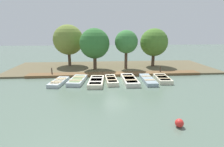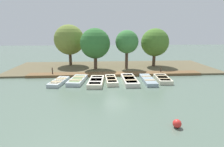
# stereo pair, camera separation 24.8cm
# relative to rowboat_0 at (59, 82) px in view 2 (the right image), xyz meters

# --- Properties ---
(ground_plane) EXTENTS (80.00, 80.00, 0.00)m
(ground_plane) POSITION_rel_rowboat_0_xyz_m (-1.05, 5.24, -0.16)
(ground_plane) COLOR #566B5B
(shore_bank) EXTENTS (8.00, 24.00, 0.18)m
(shore_bank) POSITION_rel_rowboat_0_xyz_m (-6.05, 5.24, -0.07)
(shore_bank) COLOR brown
(shore_bank) RESTS_ON ground_plane
(dock_walkway) EXTENTS (1.31, 17.85, 0.25)m
(dock_walkway) POSITION_rel_rowboat_0_xyz_m (-2.57, 5.24, -0.03)
(dock_walkway) COLOR brown
(dock_walkway) RESTS_ON ground_plane
(rowboat_0) EXTENTS (2.88, 1.49, 0.33)m
(rowboat_0) POSITION_rel_rowboat_0_xyz_m (0.00, 0.00, 0.00)
(rowboat_0) COLOR #B2BCC1
(rowboat_0) RESTS_ON ground_plane
(rowboat_1) EXTENTS (3.14, 1.64, 0.36)m
(rowboat_1) POSITION_rel_rowboat_0_xyz_m (-0.32, 1.59, 0.02)
(rowboat_1) COLOR #B2BCC1
(rowboat_1) RESTS_ON ground_plane
(rowboat_2) EXTENTS (3.27, 1.48, 0.39)m
(rowboat_2) POSITION_rel_rowboat_0_xyz_m (0.26, 3.30, 0.03)
(rowboat_2) COLOR beige
(rowboat_2) RESTS_ON ground_plane
(rowboat_3) EXTENTS (2.98, 1.07, 0.38)m
(rowboat_3) POSITION_rel_rowboat_0_xyz_m (-0.12, 4.66, 0.03)
(rowboat_3) COLOR beige
(rowboat_3) RESTS_ON ground_plane
(rowboat_4) EXTENTS (3.56, 1.21, 0.40)m
(rowboat_4) POSITION_rel_rowboat_0_xyz_m (-0.04, 6.31, 0.04)
(rowboat_4) COLOR beige
(rowboat_4) RESTS_ON ground_plane
(rowboat_5) EXTENTS (3.49, 1.06, 0.34)m
(rowboat_5) POSITION_rel_rowboat_0_xyz_m (-0.07, 8.03, 0.01)
(rowboat_5) COLOR #8C9EA8
(rowboat_5) RESTS_ON ground_plane
(rowboat_6) EXTENTS (2.80, 1.37, 0.38)m
(rowboat_6) POSITION_rel_rowboat_0_xyz_m (-0.19, 9.45, 0.03)
(rowboat_6) COLOR beige
(rowboat_6) RESTS_ON ground_plane
(mooring_post_near) EXTENTS (0.11, 0.11, 0.89)m
(mooring_post_near) POSITION_rel_rowboat_0_xyz_m (-2.69, -1.23, 0.29)
(mooring_post_near) COLOR #47382D
(mooring_post_near) RESTS_ON ground_plane
(mooring_post_far) EXTENTS (0.11, 0.11, 0.89)m
(mooring_post_far) POSITION_rel_rowboat_0_xyz_m (-2.69, 10.12, 0.29)
(mooring_post_far) COLOR #47382D
(mooring_post_far) RESTS_ON ground_plane
(buoy) EXTENTS (0.42, 0.42, 0.42)m
(buoy) POSITION_rel_rowboat_0_xyz_m (7.72, 7.37, 0.05)
(buoy) COLOR red
(buoy) RESTS_ON ground_plane
(park_tree_far_left) EXTENTS (3.73, 3.73, 5.29)m
(park_tree_far_left) POSITION_rel_rowboat_0_xyz_m (-7.45, -0.17, 3.25)
(park_tree_far_left) COLOR #4C3828
(park_tree_far_left) RESTS_ON ground_plane
(park_tree_left) EXTENTS (3.39, 3.39, 4.83)m
(park_tree_left) POSITION_rel_rowboat_0_xyz_m (-4.86, 3.13, 2.96)
(park_tree_left) COLOR #4C3828
(park_tree_left) RESTS_ON ground_plane
(park_tree_center) EXTENTS (2.63, 2.63, 4.62)m
(park_tree_center) POSITION_rel_rowboat_0_xyz_m (-4.93, 6.74, 3.12)
(park_tree_center) COLOR #4C3828
(park_tree_center) RESTS_ON ground_plane
(park_tree_right) EXTENTS (3.38, 3.38, 4.82)m
(park_tree_right) POSITION_rel_rowboat_0_xyz_m (-6.25, 10.40, 2.96)
(park_tree_right) COLOR #4C3828
(park_tree_right) RESTS_ON ground_plane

